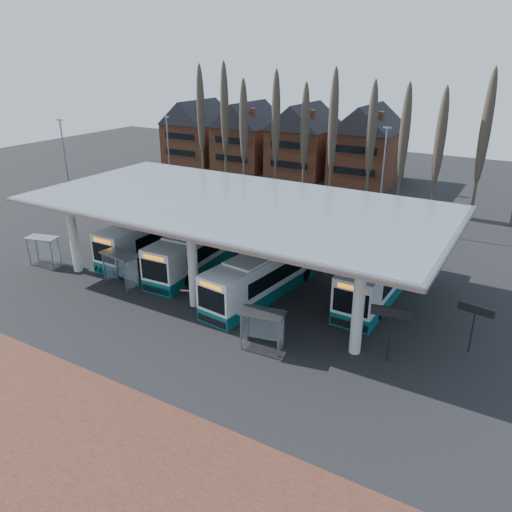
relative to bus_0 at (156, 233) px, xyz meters
The scene contains 18 objects.
ground 13.30m from the bus_0, 45.02° to the right, with size 140.00×140.00×0.00m, color black.
brick_strip 23.35m from the bus_0, 66.38° to the right, with size 70.00×10.00×0.03m, color brown.
station_canopy 10.26m from the bus_0, ahead, with size 32.00×16.00×6.34m.
poplar_row 26.42m from the bus_0, 68.48° to the left, with size 45.10×1.10×14.50m.
townhouse_row 35.51m from the bus_0, 100.49° to the left, with size 36.80×10.30×12.25m.
lamp_post_a 15.78m from the bus_0, 124.39° to the left, with size 0.80×0.16×10.17m.
lamp_post_b 22.94m from the bus_0, 47.38° to the left, with size 0.80×0.16×10.17m.
lamp_post_d 17.70m from the bus_0, 164.37° to the left, with size 0.80×0.16×10.17m.
bus_0 is the anchor object (origin of this frame).
bus_1 5.55m from the bus_0, ahead, with size 3.34×12.68×3.49m.
bus_2 13.06m from the bus_0, 10.88° to the right, with size 4.03×12.55×3.43m.
bus_3 20.29m from the bus_0, ahead, with size 2.95×12.84×3.56m.
shelter_0 9.46m from the bus_0, 130.98° to the right, with size 2.88×1.95×2.44m.
shelter_1 7.57m from the bus_0, 69.21° to the right, with size 3.14×1.86×2.77m.
shelter_2 18.70m from the bus_0, 29.44° to the right, with size 2.91×1.85×2.51m.
info_sign_0 24.30m from the bus_0, 16.24° to the right, with size 2.35×0.61×3.53m.
info_sign_1 27.50m from the bus_0, ahead, with size 2.08×0.46×3.11m.
barrier 11.31m from the bus_0, 34.87° to the right, with size 2.09×1.03×1.12m.
Camera 1 is at (19.84, -22.73, 16.81)m, focal length 35.00 mm.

